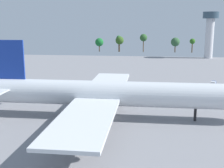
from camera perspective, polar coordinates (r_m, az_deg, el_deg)
ground_plane at (r=79.47m, az=0.00°, el=-6.52°), size 295.24×295.24×0.00m
cargo_airplane at (r=77.71m, az=-0.30°, el=-1.93°), size 73.81×68.93×20.50m
fuel_truck at (r=124.34m, az=19.04°, el=0.10°), size 3.15×4.99×2.15m
control_tower at (r=220.74m, az=18.44°, el=9.91°), size 10.85×10.85×32.28m
tree_line_backdrop at (r=255.32m, az=4.99°, el=8.33°), size 85.00×7.48×15.40m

